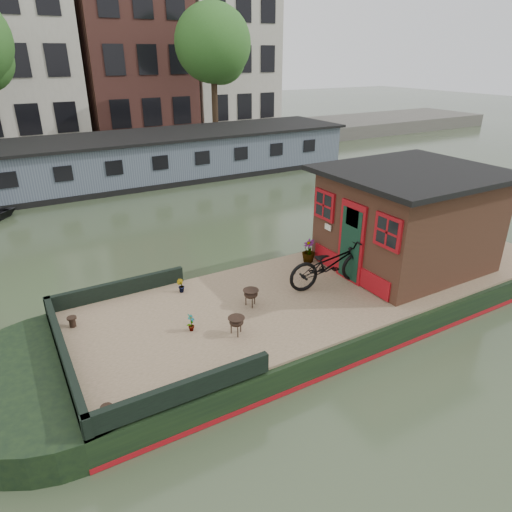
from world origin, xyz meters
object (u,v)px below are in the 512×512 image
potted_plant_a (191,323)px  brazier_rear (251,298)px  bicycle (330,264)px  cabin (408,218)px  brazier_front (236,326)px

potted_plant_a → brazier_rear: brazier_rear is taller
bicycle → cabin: bearing=-83.7°
bicycle → brazier_rear: (-2.02, 0.07, -0.35)m
bicycle → potted_plant_a: (-3.49, -0.19, -0.35)m
bicycle → brazier_rear: bicycle is taller
cabin → potted_plant_a: cabin is taller
cabin → bicycle: (-2.34, 0.01, -0.69)m
bicycle → potted_plant_a: 3.51m
potted_plant_a → brazier_rear: bearing=10.1°
potted_plant_a → brazier_rear: size_ratio=0.97×
cabin → brazier_rear: (-4.36, 0.08, -1.04)m
brazier_rear → cabin: bearing=-1.1°
bicycle → potted_plant_a: bearing=99.7°
cabin → brazier_front: (-5.13, -0.72, -1.04)m
potted_plant_a → brazier_rear: (1.46, 0.26, 0.01)m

